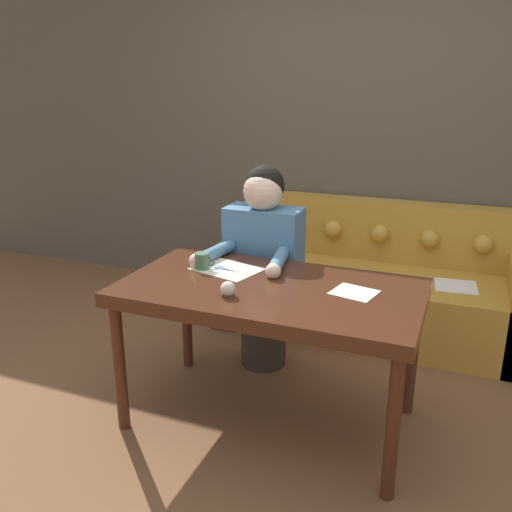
{
  "coord_description": "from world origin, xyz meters",
  "views": [
    {
      "loc": [
        0.81,
        -2.31,
        1.7
      ],
      "look_at": [
        -0.16,
        0.11,
        0.85
      ],
      "focal_mm": 38.0,
      "sensor_mm": 36.0,
      "label": 1
    }
  ],
  "objects_px": {
    "mug": "(203,261)",
    "scissors": "(226,270)",
    "dining_table": "(270,300)",
    "person": "(263,265)",
    "couch": "(373,286)",
    "pin_cushion": "(228,290)"
  },
  "relations": [
    {
      "from": "mug",
      "to": "scissors",
      "type": "bearing_deg",
      "value": 15.69
    },
    {
      "from": "dining_table",
      "to": "mug",
      "type": "xyz_separation_m",
      "value": [
        -0.41,
        0.09,
        0.12
      ]
    },
    {
      "from": "person",
      "to": "mug",
      "type": "distance_m",
      "value": 0.5
    },
    {
      "from": "couch",
      "to": "pin_cushion",
      "type": "relative_size",
      "value": 29.61
    },
    {
      "from": "person",
      "to": "pin_cushion",
      "type": "bearing_deg",
      "value": -81.4
    },
    {
      "from": "scissors",
      "to": "mug",
      "type": "xyz_separation_m",
      "value": [
        -0.12,
        -0.03,
        0.04
      ]
    },
    {
      "from": "couch",
      "to": "dining_table",
      "type": "bearing_deg",
      "value": -101.86
    },
    {
      "from": "person",
      "to": "pin_cushion",
      "type": "relative_size",
      "value": 17.39
    },
    {
      "from": "scissors",
      "to": "pin_cushion",
      "type": "relative_size",
      "value": 3.37
    },
    {
      "from": "dining_table",
      "to": "couch",
      "type": "bearing_deg",
      "value": 78.14
    },
    {
      "from": "person",
      "to": "pin_cushion",
      "type": "distance_m",
      "value": 0.76
    },
    {
      "from": "person",
      "to": "dining_table",
      "type": "bearing_deg",
      "value": -65.54
    },
    {
      "from": "couch",
      "to": "scissors",
      "type": "xyz_separation_m",
      "value": [
        -0.58,
        -1.23,
        0.45
      ]
    },
    {
      "from": "couch",
      "to": "mug",
      "type": "xyz_separation_m",
      "value": [
        -0.7,
        -1.26,
        0.49
      ]
    },
    {
      "from": "dining_table",
      "to": "scissors",
      "type": "xyz_separation_m",
      "value": [
        -0.3,
        0.12,
        0.08
      ]
    },
    {
      "from": "dining_table",
      "to": "scissors",
      "type": "relative_size",
      "value": 6.03
    },
    {
      "from": "dining_table",
      "to": "person",
      "type": "height_order",
      "value": "person"
    },
    {
      "from": "dining_table",
      "to": "couch",
      "type": "relative_size",
      "value": 0.69
    },
    {
      "from": "couch",
      "to": "mug",
      "type": "distance_m",
      "value": 1.52
    },
    {
      "from": "person",
      "to": "scissors",
      "type": "height_order",
      "value": "person"
    },
    {
      "from": "couch",
      "to": "person",
      "type": "xyz_separation_m",
      "value": [
        -0.53,
        -0.82,
        0.35
      ]
    },
    {
      "from": "dining_table",
      "to": "scissors",
      "type": "bearing_deg",
      "value": 157.46
    }
  ]
}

